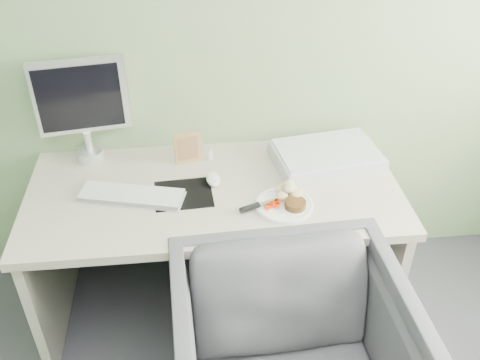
{
  "coord_description": "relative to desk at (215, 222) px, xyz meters",
  "views": [
    {
      "loc": [
        -0.08,
        -0.22,
        2.1
      ],
      "look_at": [
        0.1,
        1.5,
        0.86
      ],
      "focal_mm": 40.0,
      "sensor_mm": 36.0,
      "label": 1
    }
  ],
  "objects": [
    {
      "name": "wall_back",
      "position": [
        0.0,
        0.38,
        0.8
      ],
      "size": [
        3.5,
        0.0,
        3.5
      ],
      "primitive_type": "plane",
      "rotation": [
        1.57,
        0.0,
        0.0
      ],
      "color": "gray",
      "rests_on": "floor"
    },
    {
      "name": "desk",
      "position": [
        0.0,
        0.0,
        0.0
      ],
      "size": [
        1.6,
        0.75,
        0.73
      ],
      "color": "beige",
      "rests_on": "floor"
    },
    {
      "name": "plate",
      "position": [
        0.28,
        -0.15,
        0.19
      ],
      "size": [
        0.24,
        0.24,
        0.01
      ],
      "primitive_type": "cylinder",
      "color": "white",
      "rests_on": "desk"
    },
    {
      "name": "steak",
      "position": [
        0.32,
        -0.17,
        0.21
      ],
      "size": [
        0.11,
        0.11,
        0.03
      ],
      "primitive_type": "cylinder",
      "rotation": [
        0.0,
        0.0,
        -0.36
      ],
      "color": "black",
      "rests_on": "plate"
    },
    {
      "name": "potato_pile",
      "position": [
        0.31,
        -0.09,
        0.22
      ],
      "size": [
        0.11,
        0.09,
        0.05
      ],
      "primitive_type": "ellipsoid",
      "rotation": [
        0.0,
        0.0,
        0.16
      ],
      "color": "tan",
      "rests_on": "plate"
    },
    {
      "name": "carrot_heap",
      "position": [
        0.23,
        -0.16,
        0.21
      ],
      "size": [
        0.06,
        0.05,
        0.03
      ],
      "primitive_type": "cube",
      "rotation": [
        0.0,
        0.0,
        -0.15
      ],
      "color": "#F82F05",
      "rests_on": "plate"
    },
    {
      "name": "steak_knife",
      "position": [
        0.17,
        -0.16,
        0.21
      ],
      "size": [
        0.22,
        0.1,
        0.02
      ],
      "rotation": [
        0.0,
        0.0,
        0.39
      ],
      "color": "silver",
      "rests_on": "plate"
    },
    {
      "name": "mousepad",
      "position": [
        -0.13,
        -0.02,
        0.18
      ],
      "size": [
        0.25,
        0.23,
        0.0
      ],
      "primitive_type": "cube",
      "rotation": [
        0.0,
        0.0,
        0.05
      ],
      "color": "black",
      "rests_on": "desk"
    },
    {
      "name": "keyboard",
      "position": [
        -0.35,
        -0.03,
        0.2
      ],
      "size": [
        0.45,
        0.23,
        0.02
      ],
      "primitive_type": "cube",
      "rotation": [
        0.0,
        0.0,
        -0.25
      ],
      "color": "white",
      "rests_on": "desk"
    },
    {
      "name": "computer_mouse",
      "position": [
        -0.0,
        0.05,
        0.2
      ],
      "size": [
        0.07,
        0.11,
        0.04
      ],
      "primitive_type": "ellipsoid",
      "rotation": [
        0.0,
        0.0,
        0.1
      ],
      "color": "white",
      "rests_on": "desk"
    },
    {
      "name": "photo_frame",
      "position": [
        -0.1,
        0.23,
        0.26
      ],
      "size": [
        0.12,
        0.04,
        0.16
      ],
      "primitive_type": "cube",
      "rotation": [
        0.0,
        0.0,
        0.22
      ],
      "color": "#A6874D",
      "rests_on": "desk"
    },
    {
      "name": "eyedrop_bottle",
      "position": [
        -0.0,
        0.24,
        0.21
      ],
      "size": [
        0.02,
        0.02,
        0.06
      ],
      "color": "white",
      "rests_on": "desk"
    },
    {
      "name": "scanner",
      "position": [
        0.52,
        0.14,
        0.22
      ],
      "size": [
        0.5,
        0.37,
        0.07
      ],
      "primitive_type": "cube",
      "rotation": [
        0.0,
        0.0,
        0.14
      ],
      "color": "silver",
      "rests_on": "desk"
    },
    {
      "name": "monitor",
      "position": [
        -0.55,
        0.31,
        0.45
      ],
      "size": [
        0.4,
        0.13,
        0.48
      ],
      "rotation": [
        0.0,
        0.0,
        0.15
      ],
      "color": "silver",
      "rests_on": "desk"
    }
  ]
}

